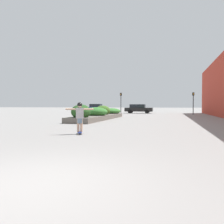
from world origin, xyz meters
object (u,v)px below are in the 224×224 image
car_leftmost (96,108)px  car_center_left (138,109)px  skateboard (80,132)px  traffic_light_right (193,99)px  traffic_light_left (121,99)px  skateboarder (80,114)px

car_leftmost → car_center_left: 9.47m
skateboard → car_center_left: car_center_left is taller
skateboard → car_center_left: bearing=69.5°
skateboard → car_leftmost: car_leftmost is taller
car_leftmost → traffic_light_right: bearing=67.7°
car_leftmost → traffic_light_left: size_ratio=1.16×
skateboard → car_center_left: 28.37m
car_leftmost → traffic_light_right: (17.43, -7.15, 1.38)m
skateboarder → car_center_left: size_ratio=0.29×
car_leftmost → traffic_light_left: 9.67m
traffic_light_left → traffic_light_right: size_ratio=1.04×
skateboard → traffic_light_left: (-3.74, 24.70, 2.23)m
skateboard → car_center_left: (-1.45, 28.32, 0.73)m
traffic_light_left → skateboarder: bearing=-81.4°
car_center_left → traffic_light_right: traffic_light_right is taller
skateboarder → traffic_light_left: size_ratio=0.41×
skateboarder → traffic_light_right: 25.55m
car_center_left → skateboard: bearing=2.9°
traffic_light_right → skateboard: bearing=-106.2°
skateboard → skateboarder: (0.00, 0.00, 0.85)m
traffic_light_left → traffic_light_right: 10.86m
car_center_left → traffic_light_left: 4.54m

